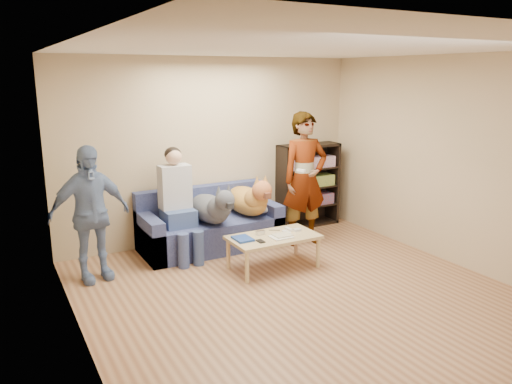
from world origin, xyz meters
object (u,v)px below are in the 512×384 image
dog_tan (249,199)px  coffee_table (273,239)px  person_seated (178,200)px  sofa (209,228)px  person_standing_left (90,214)px  person_standing_right (305,179)px  notebook_blue (243,239)px  dog_gray (212,208)px  camera_silver (260,233)px  bookshelf (308,183)px

dog_tan → coffee_table: bearing=-99.9°
person_seated → sofa: bearing=14.6°
person_standing_left → coffee_table: size_ratio=1.45×
sofa → person_standing_right: bearing=-20.3°
person_standing_right → notebook_blue: (-1.27, -0.57, -0.50)m
person_standing_right → person_seated: 1.79m
notebook_blue → sofa: (0.01, 1.04, -0.15)m
dog_tan → person_seated: bearing=179.1°
dog_gray → coffee_table: size_ratio=1.14×
dog_tan → dog_gray: bearing=-169.6°
person_standing_right → coffee_table: size_ratio=1.69×
notebook_blue → coffee_table: (0.40, -0.05, -0.06)m
notebook_blue → dog_tan: dog_tan is taller
person_standing_right → person_standing_left: bearing=-177.8°
coffee_table → dog_gray: bearing=118.2°
sofa → dog_tan: 0.68m
sofa → dog_gray: bearing=-102.9°
dog_gray → dog_tan: (0.61, 0.11, 0.01)m
person_standing_right → notebook_blue: person_standing_right is taller
person_standing_right → camera_silver: size_ratio=16.94×
person_seated → dog_gray: 0.47m
camera_silver → sofa: bearing=105.6°
camera_silver → bookshelf: 1.96m
dog_gray → dog_tan: bearing=10.4°
notebook_blue → coffee_table: 0.41m
person_standing_right → sofa: 1.50m
camera_silver → dog_gray: dog_gray is taller
camera_silver → sofa: size_ratio=0.06×
notebook_blue → coffee_table: size_ratio=0.24×
sofa → coffee_table: size_ratio=1.73×
camera_silver → coffee_table: camera_silver is taller
sofa → dog_tan: (0.55, -0.14, 0.37)m
person_standing_left → camera_silver: bearing=-26.3°
person_standing_left → sofa: bearing=3.9°
person_seated → dog_gray: size_ratio=1.17×
person_seated → coffee_table: 1.36m
person_standing_right → person_seated: person_standing_right is taller
person_standing_right → dog_tan: size_ratio=1.58×
person_seated → bookshelf: bearing=9.0°
person_standing_right → sofa: person_standing_right is taller
camera_silver → sofa: 1.02m
notebook_blue → person_seated: person_seated is taller
person_standing_left → coffee_table: person_standing_left is taller
person_standing_left → camera_silver: (1.91, -0.60, -0.35)m
person_standing_right → bookshelf: person_standing_right is taller
camera_silver → sofa: sofa is taller
dog_gray → notebook_blue: bearing=-86.5°
person_standing_left → dog_gray: bearing=-4.6°
camera_silver → dog_tan: bearing=71.0°
notebook_blue → person_standing_left: bearing=157.8°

